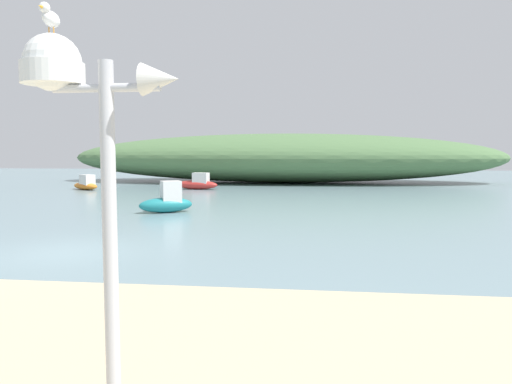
{
  "coord_description": "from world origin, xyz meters",
  "views": [
    {
      "loc": [
        6.76,
        -12.38,
        2.77
      ],
      "look_at": [
        4.49,
        5.76,
        1.22
      ],
      "focal_mm": 34.22,
      "sensor_mm": 36.0,
      "label": 1
    }
  ],
  "objects_px": {
    "mast_structure": "(77,113)",
    "motorboat_far_left": "(86,184)",
    "motorboat_far_right": "(167,201)",
    "seagull_on_radar": "(50,17)",
    "motorboat_by_sandbar": "(198,183)"
  },
  "relations": [
    {
      "from": "mast_structure",
      "to": "motorboat_far_right",
      "type": "xyz_separation_m",
      "value": [
        -4.75,
        17.41,
        -2.57
      ]
    },
    {
      "from": "motorboat_far_right",
      "to": "motorboat_by_sandbar",
      "type": "distance_m",
      "value": 13.23
    },
    {
      "from": "mast_structure",
      "to": "motorboat_far_left",
      "type": "distance_m",
      "value": 32.68
    },
    {
      "from": "mast_structure",
      "to": "motorboat_far_right",
      "type": "bearing_deg",
      "value": 105.26
    },
    {
      "from": "motorboat_far_right",
      "to": "motorboat_by_sandbar",
      "type": "relative_size",
      "value": 0.79
    },
    {
      "from": "motorboat_far_right",
      "to": "seagull_on_radar",
      "type": "bearing_deg",
      "value": -75.35
    },
    {
      "from": "seagull_on_radar",
      "to": "motorboat_far_right",
      "type": "bearing_deg",
      "value": 104.65
    },
    {
      "from": "motorboat_far_left",
      "to": "seagull_on_radar",
      "type": "bearing_deg",
      "value": -63.99
    },
    {
      "from": "seagull_on_radar",
      "to": "motorboat_far_right",
      "type": "xyz_separation_m",
      "value": [
        -4.56,
        17.43,
        -3.33
      ]
    },
    {
      "from": "mast_structure",
      "to": "motorboat_by_sandbar",
      "type": "height_order",
      "value": "mast_structure"
    },
    {
      "from": "mast_structure",
      "to": "motorboat_by_sandbar",
      "type": "xyz_separation_m",
      "value": [
        -6.59,
        30.52,
        -2.63
      ]
    },
    {
      "from": "motorboat_far_left",
      "to": "motorboat_by_sandbar",
      "type": "distance_m",
      "value": 7.97
    },
    {
      "from": "motorboat_far_left",
      "to": "motorboat_by_sandbar",
      "type": "bearing_deg",
      "value": 9.61
    },
    {
      "from": "seagull_on_radar",
      "to": "motorboat_by_sandbar",
      "type": "xyz_separation_m",
      "value": [
        -6.4,
        30.53,
        -3.39
      ]
    },
    {
      "from": "seagull_on_radar",
      "to": "motorboat_far_left",
      "type": "bearing_deg",
      "value": 116.01
    }
  ]
}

